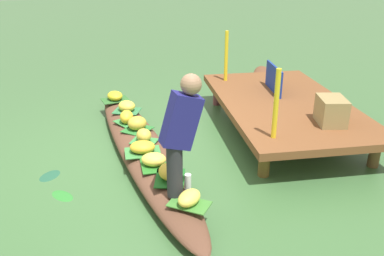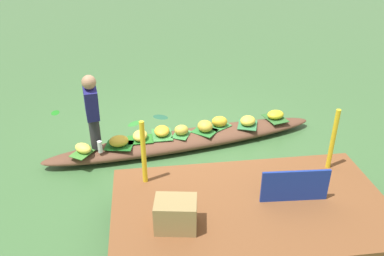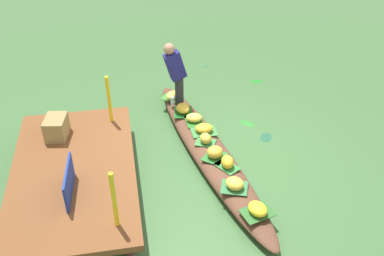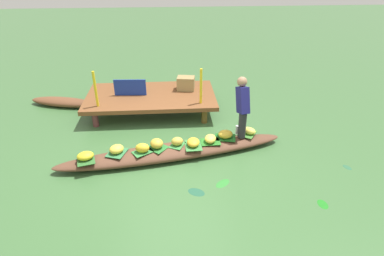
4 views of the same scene
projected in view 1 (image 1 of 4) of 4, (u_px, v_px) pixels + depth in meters
canal_water at (142, 156)px, 5.54m from camera, size 40.00×40.00×0.00m
dock_platform at (284, 105)px, 6.17m from camera, size 3.20×1.80×0.46m
vendor_boat at (141, 148)px, 5.49m from camera, size 4.62×1.44×0.24m
moored_boat at (264, 78)px, 8.50m from camera, size 1.85×0.88×0.22m
leaf_mat_0 at (127, 111)px, 6.40m from camera, size 0.43×0.47×0.01m
banana_bunch_0 at (127, 106)px, 6.37m from camera, size 0.37×0.36×0.16m
leaf_mat_1 at (137, 129)px, 5.73m from camera, size 0.49×0.48×0.01m
banana_bunch_1 at (137, 123)px, 5.69m from camera, size 0.33×0.34×0.19m
leaf_mat_2 at (170, 178)px, 4.51m from camera, size 0.47×0.39×0.01m
banana_bunch_2 at (170, 172)px, 4.47m from camera, size 0.32×0.28×0.16m
leaf_mat_3 at (154, 165)px, 4.78m from camera, size 0.41×0.31×0.01m
banana_bunch_3 at (154, 159)px, 4.75m from camera, size 0.29×0.33×0.15m
leaf_mat_4 at (144, 141)px, 5.38m from camera, size 0.36×0.40×0.01m
banana_bunch_4 at (144, 135)px, 5.34m from camera, size 0.25×0.22×0.17m
leaf_mat_5 at (115, 100)px, 6.87m from camera, size 0.41×0.49×0.01m
banana_bunch_5 at (115, 96)px, 6.84m from camera, size 0.36×0.32×0.14m
leaf_mat_6 at (189, 204)px, 4.05m from camera, size 0.42×0.46×0.01m
banana_bunch_6 at (189, 198)px, 4.02m from camera, size 0.34×0.33×0.14m
leaf_mat_7 at (127, 123)px, 5.95m from camera, size 0.44×0.41×0.01m
banana_bunch_7 at (127, 117)px, 5.92m from camera, size 0.28×0.21×0.18m
leaf_mat_8 at (142, 152)px, 5.09m from camera, size 0.33×0.44×0.01m
banana_bunch_8 at (142, 147)px, 5.06m from camera, size 0.27×0.33×0.14m
vendor_person at (181, 130)px, 3.95m from camera, size 0.25×0.44×1.25m
water_bottle at (188, 183)px, 4.25m from camera, size 0.07×0.07×0.19m
market_banner at (274, 79)px, 6.52m from camera, size 0.79×0.08×0.41m
railing_post_west at (226, 56)px, 6.98m from camera, size 0.06×0.06×0.84m
railing_post_east at (276, 104)px, 4.80m from camera, size 0.06×0.06×0.84m
produce_crate at (331, 111)px, 5.30m from camera, size 0.49×0.39×0.34m
drifting_plant_1 at (62, 196)px, 4.63m from camera, size 0.35×0.33×0.01m
drifting_plant_2 at (50, 176)px, 5.04m from camera, size 0.36×0.32×0.01m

